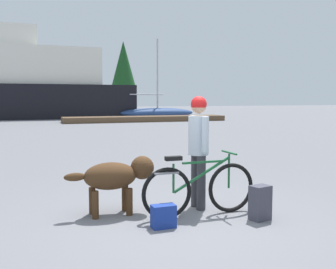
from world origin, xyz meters
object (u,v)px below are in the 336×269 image
at_px(dog, 116,176).
at_px(sailboat_moored, 158,112).
at_px(backpack, 260,203).
at_px(person_cyclist, 198,141).
at_px(bicycle, 199,189).
at_px(handbag_pannier, 163,216).

xyz_separation_m(dog, sailboat_moored, (10.02, 27.86, -0.09)).
bearing_deg(backpack, person_cyclist, 123.66).
distance_m(backpack, sailboat_moored, 29.98).
relative_size(person_cyclist, sailboat_moored, 0.25).
xyz_separation_m(bicycle, dog, (-1.12, 0.51, 0.17)).
bearing_deg(dog, backpack, -28.18).
bearing_deg(handbag_pannier, person_cyclist, 40.56).
xyz_separation_m(bicycle, handbag_pannier, (-0.67, -0.33, -0.25)).
height_order(dog, handbag_pannier, dog).
height_order(bicycle, backpack, bicycle).
height_order(bicycle, person_cyclist, person_cyclist).
bearing_deg(dog, bicycle, -24.37).
height_order(person_cyclist, sailboat_moored, sailboat_moored).
distance_m(handbag_pannier, sailboat_moored, 30.26).
relative_size(dog, handbag_pannier, 4.21).
height_order(backpack, sailboat_moored, sailboat_moored).
distance_m(dog, handbag_pannier, 1.04).
relative_size(bicycle, handbag_pannier, 5.59).
xyz_separation_m(person_cyclist, backpack, (0.57, -0.86, -0.82)).
bearing_deg(bicycle, backpack, -33.53).
height_order(handbag_pannier, sailboat_moored, sailboat_moored).
bearing_deg(handbag_pannier, backpack, -6.11).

